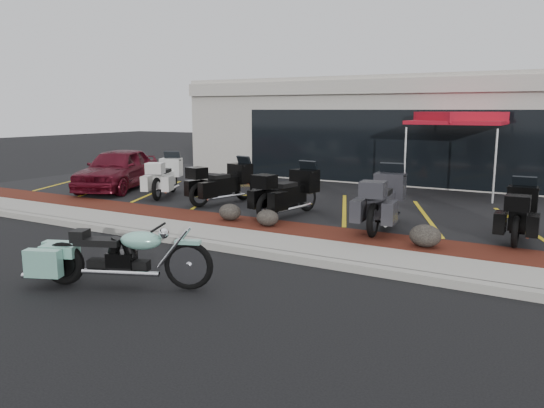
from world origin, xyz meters
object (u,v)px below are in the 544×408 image
Objects in this scene: parked_car at (118,169)px; popup_canopy at (459,120)px; traffic_cone at (368,192)px; hero_cruiser at (188,258)px; touring_white at (172,172)px.

popup_canopy is (9.99, 4.74, 1.65)m from parked_car.
popup_canopy is at bearing 52.16° from traffic_cone.
parked_car is 8.22× the size of traffic_cone.
touring_white is at bearing 109.65° from hero_cruiser.
parked_car reaches higher than touring_white.
hero_cruiser is 11.52m from popup_canopy.
hero_cruiser is 8.63m from traffic_cone.
hero_cruiser is 0.99× the size of popup_canopy.
touring_white is at bearing -147.63° from popup_canopy.
popup_canopy reaches higher than parked_car.
touring_white is 0.77× the size of popup_canopy.
parked_car is at bearing 80.09° from touring_white.
hero_cruiser is 5.97× the size of traffic_cone.
popup_canopy reaches higher than hero_cruiser.
touring_white is (-6.21, 6.95, 0.30)m from hero_cruiser.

